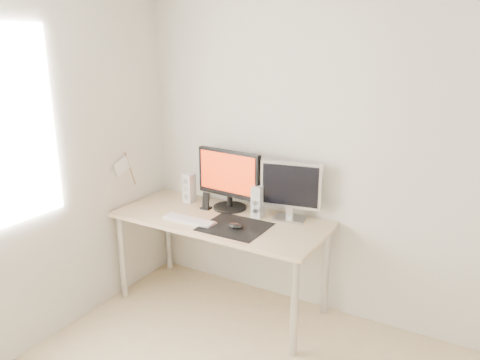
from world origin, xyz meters
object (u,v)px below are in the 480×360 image
at_px(desk, 220,227).
at_px(second_monitor, 291,188).
at_px(main_monitor, 229,177).
at_px(keyboard, 189,220).
at_px(phone_dock, 206,204).
at_px(speaker_right, 258,201).
at_px(mouse, 235,226).
at_px(speaker_left, 189,188).

xyz_separation_m(desk, second_monitor, (0.46, 0.23, 0.32)).
relative_size(main_monitor, keyboard, 1.31).
distance_m(main_monitor, phone_dock, 0.28).
height_order(main_monitor, speaker_right, main_monitor).
bearing_deg(desk, keyboard, -133.52).
relative_size(desk, main_monitor, 2.90).
xyz_separation_m(second_monitor, keyboard, (-0.62, -0.40, -0.23)).
bearing_deg(keyboard, desk, 46.48).
xyz_separation_m(main_monitor, keyboard, (-0.12, -0.37, -0.25)).
bearing_deg(mouse, speaker_right, 85.47).
bearing_deg(main_monitor, phone_dock, -147.08).
xyz_separation_m(speaker_left, phone_dock, (0.21, -0.07, -0.08)).
height_order(desk, keyboard, keyboard).
bearing_deg(keyboard, speaker_left, 125.26).
relative_size(speaker_right, keyboard, 0.57).
relative_size(desk, speaker_right, 6.68).
distance_m(speaker_left, keyboard, 0.44).
xyz_separation_m(main_monitor, phone_dock, (-0.15, -0.10, -0.21)).
relative_size(second_monitor, phone_dock, 3.41).
relative_size(main_monitor, speaker_right, 2.30).
height_order(mouse, phone_dock, phone_dock).
xyz_separation_m(speaker_right, keyboard, (-0.39, -0.33, -0.11)).
relative_size(mouse, phone_dock, 0.79).
bearing_deg(speaker_right, mouse, -94.53).
bearing_deg(main_monitor, second_monitor, 3.44).
xyz_separation_m(second_monitor, phone_dock, (-0.66, -0.13, -0.20)).
height_order(speaker_left, phone_dock, speaker_left).
bearing_deg(phone_dock, mouse, -30.01).
distance_m(main_monitor, speaker_right, 0.31).
height_order(speaker_left, keyboard, speaker_left).
distance_m(desk, main_monitor, 0.39).
distance_m(desk, phone_dock, 0.25).
distance_m(speaker_right, keyboard, 0.53).
height_order(main_monitor, speaker_left, main_monitor).
distance_m(second_monitor, speaker_right, 0.27).
xyz_separation_m(mouse, desk, (-0.21, 0.13, -0.10)).
bearing_deg(main_monitor, speaker_left, -176.26).
bearing_deg(mouse, keyboard, -174.08).
distance_m(desk, speaker_left, 0.48).
xyz_separation_m(mouse, speaker_right, (0.02, 0.29, 0.10)).
distance_m(main_monitor, second_monitor, 0.51).
xyz_separation_m(main_monitor, second_monitor, (0.50, 0.03, -0.01)).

